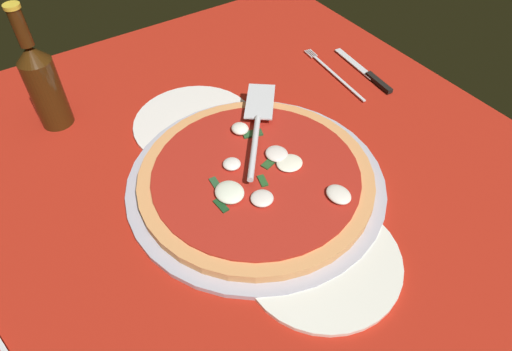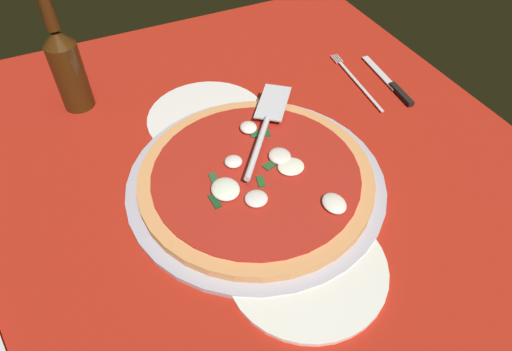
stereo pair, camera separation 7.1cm
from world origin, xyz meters
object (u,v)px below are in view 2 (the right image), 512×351
(dinner_plate_left, at_px, (207,118))
(pizza, at_px, (256,176))
(dinner_plate_right, at_px, (306,266))
(pizza_server, at_px, (266,123))
(place_setting_far, at_px, (374,84))
(beer_bottle, at_px, (67,67))

(dinner_plate_left, relative_size, pizza, 0.59)
(dinner_plate_right, height_order, pizza_server, pizza_server)
(dinner_plate_left, height_order, place_setting_far, place_setting_far)
(pizza, relative_size, place_setting_far, 1.69)
(pizza, height_order, beer_bottle, beer_bottle)
(pizza_server, bearing_deg, place_setting_far, -39.24)
(pizza, bearing_deg, pizza_server, 145.47)
(pizza, xyz_separation_m, beer_bottle, (-0.33, -0.22, 0.07))
(dinner_plate_left, relative_size, dinner_plate_right, 0.99)
(dinner_plate_left, distance_m, pizza, 0.19)
(dinner_plate_left, xyz_separation_m, beer_bottle, (-0.14, -0.20, 0.08))
(pizza_server, bearing_deg, pizza, -176.28)
(dinner_plate_left, height_order, dinner_plate_right, same)
(dinner_plate_left, bearing_deg, beer_bottle, -125.07)
(place_setting_far, xyz_separation_m, beer_bottle, (-0.19, -0.55, 0.08))
(place_setting_far, relative_size, beer_bottle, 0.96)
(beer_bottle, bearing_deg, dinner_plate_left, 54.93)
(pizza, bearing_deg, beer_bottle, -146.58)
(dinner_plate_right, distance_m, pizza_server, 0.26)
(dinner_plate_left, xyz_separation_m, pizza_server, (0.10, 0.07, 0.04))
(pizza, xyz_separation_m, place_setting_far, (-0.14, 0.33, -0.02))
(pizza, height_order, pizza_server, pizza_server)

